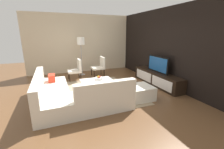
{
  "coord_description": "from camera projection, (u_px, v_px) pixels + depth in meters",
  "views": [
    {
      "loc": [
        4.45,
        -1.21,
        1.91
      ],
      "look_at": [
        -0.19,
        0.64,
        0.53
      ],
      "focal_mm": 24.11,
      "sensor_mm": 36.0,
      "label": 1
    }
  ],
  "objects": [
    {
      "name": "ottoman",
      "position": [
        140.0,
        92.0,
        4.49
      ],
      "size": [
        0.7,
        0.7,
        0.4
      ],
      "primitive_type": "cube",
      "color": "silver",
      "rests_on": "ground"
    },
    {
      "name": "ground_plane",
      "position": [
        96.0,
        93.0,
        4.92
      ],
      "size": [
        14.0,
        14.0,
        0.0
      ],
      "primitive_type": "plane",
      "color": "brown"
    },
    {
      "name": "feature_wall_back",
      "position": [
        166.0,
        48.0,
        5.52
      ],
      "size": [
        6.4,
        0.12,
        2.8
      ],
      "primitive_type": "cube",
      "color": "black",
      "rests_on": "ground"
    },
    {
      "name": "accent_chair_far",
      "position": [
        100.0,
        65.0,
        6.87
      ],
      "size": [
        0.55,
        0.54,
        0.87
      ],
      "rotation": [
        0.0,
        0.0,
        0.02
      ],
      "color": "black",
      "rests_on": "ground"
    },
    {
      "name": "coffee_table",
      "position": [
        98.0,
        86.0,
        4.99
      ],
      "size": [
        0.94,
        1.05,
        0.38
      ],
      "color": "black",
      "rests_on": "ground"
    },
    {
      "name": "television",
      "position": [
        158.0,
        64.0,
        5.57
      ],
      "size": [
        1.1,
        0.06,
        0.6
      ],
      "color": "black",
      "rests_on": "media_console"
    },
    {
      "name": "fruit_bowl",
      "position": [
        99.0,
        78.0,
        5.13
      ],
      "size": [
        0.28,
        0.28,
        0.14
      ],
      "color": "silver",
      "rests_on": "coffee_table"
    },
    {
      "name": "sectional_couch",
      "position": [
        70.0,
        95.0,
        4.07
      ],
      "size": [
        2.45,
        2.36,
        0.83
      ],
      "color": "silver",
      "rests_on": "ground"
    },
    {
      "name": "media_console",
      "position": [
        157.0,
        78.0,
        5.71
      ],
      "size": [
        2.37,
        0.48,
        0.5
      ],
      "color": "black",
      "rests_on": "ground"
    },
    {
      "name": "floor_lamp",
      "position": [
        81.0,
        43.0,
        6.77
      ],
      "size": [
        0.33,
        0.33,
        1.73
      ],
      "color": "#A5A5AA",
      "rests_on": "ground"
    },
    {
      "name": "accent_chair_near",
      "position": [
        76.0,
        69.0,
        6.25
      ],
      "size": [
        0.53,
        0.53,
        0.87
      ],
      "rotation": [
        0.0,
        0.0,
        -0.03
      ],
      "color": "black",
      "rests_on": "ground"
    },
    {
      "name": "side_wall_left",
      "position": [
        81.0,
        44.0,
        7.49
      ],
      "size": [
        0.12,
        5.2,
        2.8
      ],
      "primitive_type": "cube",
      "color": "beige",
      "rests_on": "ground"
    },
    {
      "name": "area_rug",
      "position": [
        95.0,
        92.0,
        5.01
      ],
      "size": [
        2.95,
        2.56,
        0.01
      ],
      "primitive_type": "cube",
      "color": "tan",
      "rests_on": "ground"
    },
    {
      "name": "book_stack",
      "position": [
        96.0,
        83.0,
        4.71
      ],
      "size": [
        0.19,
        0.16,
        0.04
      ],
      "color": "#1E232D",
      "rests_on": "coffee_table"
    }
  ]
}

